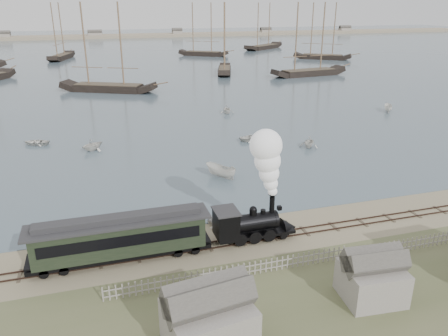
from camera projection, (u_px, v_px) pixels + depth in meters
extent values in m
plane|color=gray|center=(276.00, 225.00, 40.98)|extent=(600.00, 600.00, 0.00)
cube|color=#475A66|center=(124.00, 50.00, 193.13)|extent=(600.00, 336.00, 0.06)
cube|color=#36241D|center=(287.00, 236.00, 38.71)|extent=(120.00, 0.08, 0.12)
cube|color=#36241D|center=(282.00, 231.00, 39.60)|extent=(120.00, 0.08, 0.12)
cube|color=#42372A|center=(285.00, 234.00, 39.18)|extent=(120.00, 1.80, 0.06)
cube|color=gray|center=(112.00, 38.00, 264.75)|extent=(500.00, 20.00, 1.80)
cube|color=black|center=(255.00, 232.00, 38.15)|extent=(6.90, 2.03, 0.25)
cylinder|color=black|center=(251.00, 222.00, 37.68)|extent=(4.26, 1.52, 1.52)
cube|color=black|center=(226.00, 224.00, 37.00)|extent=(1.83, 2.23, 2.33)
cube|color=#2D2D2F|center=(226.00, 211.00, 36.57)|extent=(2.03, 2.44, 0.12)
cylinder|color=black|center=(272.00, 205.00, 37.72)|extent=(0.45, 0.45, 1.62)
sphere|color=black|center=(253.00, 210.00, 37.32)|extent=(0.65, 0.65, 0.65)
cone|color=black|center=(289.00, 228.00, 39.07)|extent=(1.42, 2.03, 2.03)
cube|color=black|center=(279.00, 208.00, 38.04)|extent=(0.36, 0.36, 0.36)
cube|color=black|center=(122.00, 252.00, 35.05)|extent=(14.29, 2.35, 0.36)
cube|color=black|center=(120.00, 237.00, 34.54)|extent=(13.27, 2.55, 2.55)
cube|color=black|center=(122.00, 242.00, 33.29)|extent=(12.25, 0.06, 0.92)
cube|color=black|center=(119.00, 226.00, 35.61)|extent=(12.25, 0.06, 0.92)
cube|color=#2D2D2F|center=(119.00, 222.00, 34.07)|extent=(14.29, 2.76, 0.18)
cube|color=#2D2D2F|center=(119.00, 218.00, 33.97)|extent=(12.76, 1.22, 0.46)
imported|color=silver|center=(227.00, 222.00, 40.68)|extent=(4.03, 4.34, 0.73)
imported|color=silver|center=(92.00, 144.00, 61.15)|extent=(4.24, 4.36, 1.75)
imported|color=silver|center=(221.00, 171.00, 51.58)|extent=(4.19, 3.83, 1.60)
imported|color=silver|center=(254.00, 138.00, 65.77)|extent=(3.26, 4.42, 0.89)
imported|color=silver|center=(309.00, 142.00, 62.53)|extent=(4.05, 3.98, 1.62)
imported|color=silver|center=(388.00, 108.00, 83.26)|extent=(3.72, 3.01, 1.37)
imported|color=silver|center=(36.00, 142.00, 63.85)|extent=(3.78, 4.41, 0.77)
imported|color=silver|center=(227.00, 109.00, 81.90)|extent=(3.25, 2.86, 1.63)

